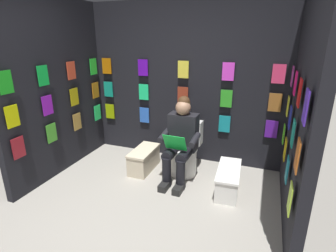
% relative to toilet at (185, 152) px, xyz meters
% --- Properties ---
extents(ground_plane, '(30.00, 30.00, 0.00)m').
position_rel_toilet_xyz_m(ground_plane, '(0.20, 1.52, -0.33)').
color(ground_plane, '#9E998E').
extents(display_wall_back, '(3.20, 0.14, 2.47)m').
position_rel_toilet_xyz_m(display_wall_back, '(0.20, -0.55, 0.91)').
color(display_wall_back, black).
rests_on(display_wall_back, ground).
extents(display_wall_left, '(0.14, 2.02, 2.47)m').
position_rel_toilet_xyz_m(display_wall_left, '(-1.40, 0.51, 0.91)').
color(display_wall_left, black).
rests_on(display_wall_left, ground).
extents(display_wall_right, '(0.14, 2.02, 2.47)m').
position_rel_toilet_xyz_m(display_wall_right, '(1.80, 0.51, 0.91)').
color(display_wall_right, black).
rests_on(display_wall_right, ground).
extents(toilet, '(0.41, 0.56, 0.77)m').
position_rel_toilet_xyz_m(toilet, '(0.00, 0.00, 0.00)').
color(toilet, white).
rests_on(toilet, ground).
extents(person_reading, '(0.53, 0.69, 1.19)m').
position_rel_toilet_xyz_m(person_reading, '(0.01, 0.23, 0.27)').
color(person_reading, black).
rests_on(person_reading, ground).
extents(comic_longbox_near, '(0.29, 0.63, 0.33)m').
position_rel_toilet_xyz_m(comic_longbox_near, '(0.61, 0.15, -0.16)').
color(comic_longbox_near, beige).
rests_on(comic_longbox_near, ground).
extents(comic_longbox_far, '(0.33, 0.74, 0.32)m').
position_rel_toilet_xyz_m(comic_longbox_far, '(-0.69, 0.30, -0.17)').
color(comic_longbox_far, white).
rests_on(comic_longbox_far, ground).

